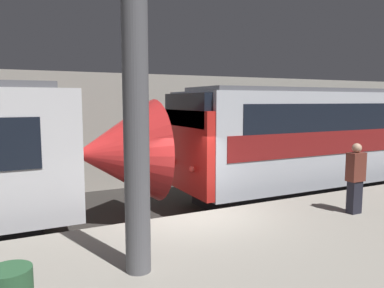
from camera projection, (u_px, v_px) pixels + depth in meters
ground_plane at (189, 253)px, 8.42m from camera, size 120.00×120.00×0.00m
platform at (246, 275)px, 6.38m from camera, size 40.00×4.47×0.92m
station_rear_barrier at (110, 132)px, 14.27m from camera, size 50.00×0.15×4.45m
support_pillar_near at (136, 131)px, 5.27m from camera, size 0.37×0.37×4.12m
train_boxy at (377, 138)px, 14.49m from camera, size 16.71×3.00×3.82m
person_waiting at (355, 177)px, 8.24m from camera, size 0.38×0.24×1.57m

